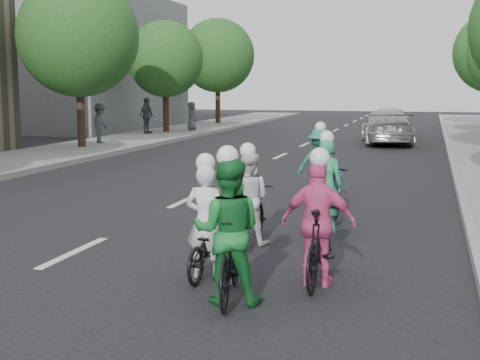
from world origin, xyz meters
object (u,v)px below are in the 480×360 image
at_px(cyclist_1, 320,168).
at_px(cyclist_2, 229,243).
at_px(spectator_0, 100,123).
at_px(spectator_2, 192,116).
at_px(follow_car_trail, 390,121).
at_px(cyclist_0, 326,194).
at_px(cyclist_3, 319,235).
at_px(cyclist_4, 249,208).
at_px(spectator_1, 147,116).
at_px(cyclist_5, 208,237).
at_px(follow_car_lead, 387,127).

height_order(cyclist_1, cyclist_2, cyclist_2).
bearing_deg(spectator_0, spectator_2, -10.89).
bearing_deg(cyclist_1, follow_car_trail, -86.48).
height_order(cyclist_0, spectator_2, cyclist_0).
bearing_deg(cyclist_0, cyclist_3, 103.72).
distance_m(cyclist_4, spectator_1, 23.95).
bearing_deg(cyclist_1, cyclist_5, 91.06).
relative_size(cyclist_3, follow_car_lead, 0.35).
height_order(cyclist_0, cyclist_3, cyclist_3).
relative_size(cyclist_1, cyclist_5, 1.08).
relative_size(spectator_0, spectator_2, 1.10).
distance_m(cyclist_2, spectator_0, 21.48).
bearing_deg(spectator_1, cyclist_1, -135.64).
bearing_deg(cyclist_5, cyclist_2, 123.58).
bearing_deg(follow_car_trail, cyclist_4, 89.96).
bearing_deg(follow_car_lead, cyclist_3, 83.02).
height_order(cyclist_3, follow_car_trail, cyclist_3).
relative_size(cyclist_4, follow_car_lead, 0.34).
distance_m(cyclist_5, spectator_0, 20.37).
bearing_deg(cyclist_2, cyclist_5, -67.45).
bearing_deg(cyclist_1, cyclist_3, 103.74).
xyz_separation_m(cyclist_0, cyclist_5, (-1.11, -3.42, -0.10)).
bearing_deg(cyclist_0, follow_car_trail, -82.69).
relative_size(cyclist_2, cyclist_5, 1.12).
xyz_separation_m(cyclist_2, spectator_2, (-10.37, 27.20, 0.21)).
xyz_separation_m(cyclist_0, cyclist_1, (-0.67, 3.46, 0.04)).
distance_m(cyclist_1, cyclist_2, 7.82).
relative_size(cyclist_5, spectator_2, 1.10).
bearing_deg(follow_car_lead, cyclist_1, 79.50).
relative_size(cyclist_5, spectator_1, 0.93).
distance_m(cyclist_1, follow_car_lead, 15.03).
bearing_deg(cyclist_1, cyclist_2, 95.82).
bearing_deg(cyclist_4, cyclist_2, 100.45).
xyz_separation_m(cyclist_4, follow_car_trail, (0.83, 24.65, 0.18)).
relative_size(cyclist_0, cyclist_4, 1.13).
height_order(follow_car_trail, spectator_2, spectator_2).
relative_size(cyclist_2, cyclist_4, 1.10).
bearing_deg(cyclist_3, cyclist_4, -52.66).
distance_m(cyclist_2, spectator_2, 29.11).
distance_m(cyclist_1, cyclist_4, 4.86).
relative_size(cyclist_1, cyclist_2, 0.97).
bearing_deg(cyclist_5, follow_car_lead, -91.16).
bearing_deg(cyclist_4, follow_car_lead, -93.06).
relative_size(follow_car_trail, spectator_0, 2.66).
distance_m(cyclist_2, cyclist_4, 3.03).
distance_m(cyclist_0, follow_car_trail, 23.26).
bearing_deg(follow_car_lead, cyclist_4, 78.84).
height_order(cyclist_2, cyclist_3, cyclist_2).
distance_m(cyclist_4, follow_car_trail, 24.66).
xyz_separation_m(cyclist_3, follow_car_trail, (-0.66, 26.65, 0.11)).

